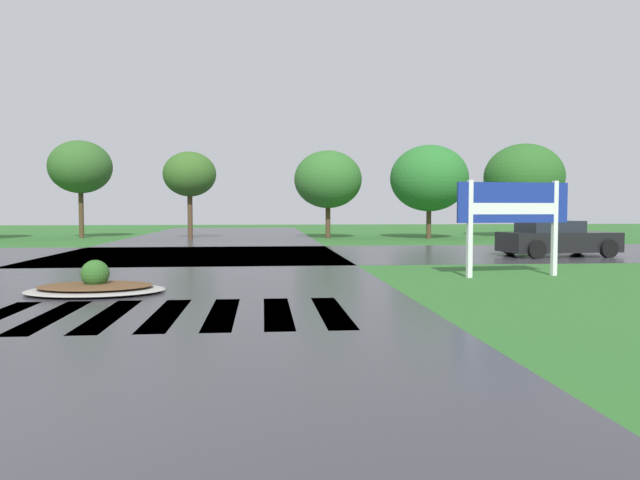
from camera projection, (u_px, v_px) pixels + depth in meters
The scene contains 7 objects.
asphalt_roadway at pixel (158, 282), 14.20m from camera, with size 10.56×80.00×0.01m, color #35353A.
asphalt_cross_road at pixel (196, 255), 22.44m from camera, with size 90.00×9.51×0.01m, color #35353A.
crosswalk_stripes at pixel (109, 315), 9.72m from camera, with size 7.65×3.14×0.01m.
estate_billboard at pixel (513, 208), 15.20m from camera, with size 3.01×0.45×2.43m.
median_island at pixel (95, 286), 12.27m from camera, with size 2.78×1.97×0.68m.
car_blue_compact at pixel (557, 239), 21.76m from camera, with size 4.18×2.34×1.29m.
background_treeline at pixel (299, 174), 34.51m from camera, with size 36.78×6.52×5.89m.
Camera 1 is at (2.47, -4.43, 1.72)m, focal length 33.96 mm.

